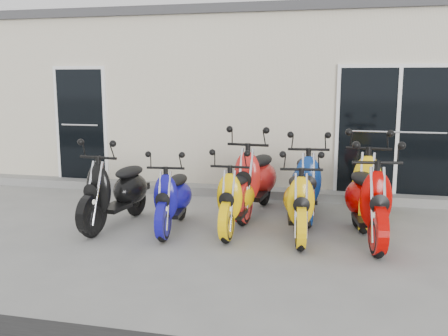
{
  "coord_description": "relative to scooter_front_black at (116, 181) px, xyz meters",
  "views": [
    {
      "loc": [
        1.69,
        -6.55,
        2.05
      ],
      "look_at": [
        0.0,
        0.6,
        0.75
      ],
      "focal_mm": 40.0,
      "sensor_mm": 36.0,
      "label": 1
    }
  ],
  "objects": [
    {
      "name": "scooter_front_black",
      "position": [
        0.0,
        0.0,
        0.0
      ],
      "size": [
        0.84,
        1.81,
        1.29
      ],
      "primitive_type": null,
      "rotation": [
        0.0,
        0.0,
        -0.12
      ],
      "color": "black",
      "rests_on": "ground"
    },
    {
      "name": "door_left",
      "position": [
        -1.82,
        2.38,
        0.62
      ],
      "size": [
        1.07,
        0.08,
        2.22
      ],
      "primitive_type": "cube",
      "color": "black",
      "rests_on": "front_step"
    },
    {
      "name": "scooter_back_yellow",
      "position": [
        3.49,
        1.06,
        0.06
      ],
      "size": [
        0.88,
        1.96,
        1.4
      ],
      "primitive_type": null,
      "rotation": [
        0.0,
        0.0,
        -0.1
      ],
      "color": "yellow",
      "rests_on": "ground"
    },
    {
      "name": "front_step",
      "position": [
        1.38,
        2.23,
        -0.57
      ],
      "size": [
        14.0,
        0.4,
        0.15
      ],
      "primitive_type": "cube",
      "color": "gray",
      "rests_on": "ground"
    },
    {
      "name": "scooter_back_red",
      "position": [
        1.81,
        1.06,
        0.06
      ],
      "size": [
        0.85,
        1.96,
        1.41
      ],
      "primitive_type": null,
      "rotation": [
        0.0,
        0.0,
        -0.09
      ],
      "color": "red",
      "rests_on": "ground"
    },
    {
      "name": "ground",
      "position": [
        1.38,
        0.21,
        -0.64
      ],
      "size": [
        80.0,
        80.0,
        0.0
      ],
      "primitive_type": "plane",
      "color": "gray",
      "rests_on": "ground"
    },
    {
      "name": "scooter_front_blue",
      "position": [
        0.85,
        -0.01,
        -0.07
      ],
      "size": [
        0.72,
        1.61,
        1.15
      ],
      "primitive_type": null,
      "rotation": [
        0.0,
        0.0,
        0.1
      ],
      "color": "#110D84",
      "rests_on": "ground"
    },
    {
      "name": "door_right",
      "position": [
        3.98,
        2.38,
        0.62
      ],
      "size": [
        2.02,
        0.08,
        2.22
      ],
      "primitive_type": "cube",
      "color": "black",
      "rests_on": "front_step"
    },
    {
      "name": "scooter_front_red",
      "position": [
        3.43,
        0.1,
        0.03
      ],
      "size": [
        0.94,
        1.91,
        1.35
      ],
      "primitive_type": null,
      "rotation": [
        0.0,
        0.0,
        0.15
      ],
      "color": "#B50300",
      "rests_on": "ground"
    },
    {
      "name": "building",
      "position": [
        1.38,
        5.41,
        0.96
      ],
      "size": [
        14.0,
        6.0,
        3.2
      ],
      "primitive_type": "cube",
      "color": "beige",
      "rests_on": "ground"
    },
    {
      "name": "scooter_front_orange_a",
      "position": [
        1.7,
        0.14,
        -0.05
      ],
      "size": [
        0.59,
        1.61,
        1.18
      ],
      "primitive_type": null,
      "rotation": [
        0.0,
        0.0,
        -0.01
      ],
      "color": "#FAC105",
      "rests_on": "ground"
    },
    {
      "name": "scooter_back_blue",
      "position": [
        2.59,
        1.1,
        0.03
      ],
      "size": [
        0.86,
        1.89,
        1.35
      ],
      "primitive_type": null,
      "rotation": [
        0.0,
        0.0,
        0.11
      ],
      "color": "navy",
      "rests_on": "ground"
    },
    {
      "name": "scooter_front_orange_b",
      "position": [
        2.56,
        0.06,
        -0.04
      ],
      "size": [
        0.81,
        1.7,
        1.21
      ],
      "primitive_type": null,
      "rotation": [
        0.0,
        0.0,
        0.14
      ],
      "color": "yellow",
      "rests_on": "ground"
    },
    {
      "name": "roof_cap",
      "position": [
        1.38,
        5.41,
        2.64
      ],
      "size": [
        14.2,
        6.2,
        0.16
      ],
      "primitive_type": "cube",
      "color": "#3F3F42",
      "rests_on": "building"
    }
  ]
}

